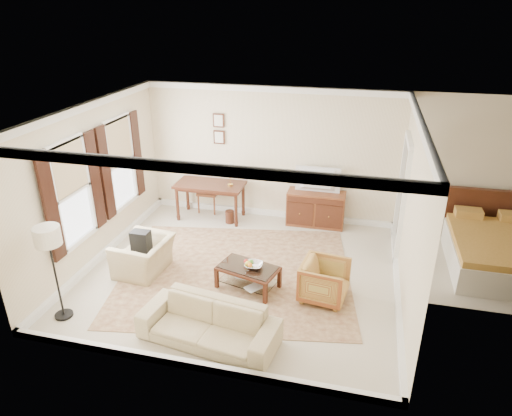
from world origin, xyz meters
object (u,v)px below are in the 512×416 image
at_px(writing_desk, 210,188).
at_px(sideboard, 316,209).
at_px(coffee_table, 248,272).
at_px(sofa, 208,318).
at_px(striped_armchair, 325,279).
at_px(club_armchair, 143,251).
at_px(tv, 318,173).

distance_m(writing_desk, sideboard, 2.35).
xyz_separation_m(coffee_table, sofa, (-0.21, -1.41, 0.07)).
height_order(coffee_table, striped_armchair, striped_armchair).
bearing_deg(coffee_table, sideboard, 73.41).
height_order(writing_desk, coffee_table, writing_desk).
bearing_deg(club_armchair, coffee_table, 92.83).
bearing_deg(tv, sofa, 76.11).
height_order(writing_desk, striped_armchair, writing_desk).
bearing_deg(club_armchair, writing_desk, 174.71).
distance_m(striped_armchair, club_armchair, 3.22).
relative_size(sideboard, club_armchair, 1.25).
relative_size(coffee_table, club_armchair, 1.13).
height_order(writing_desk, sofa, writing_desk).
xyz_separation_m(sideboard, striped_armchair, (0.47, -2.70, -0.01)).
xyz_separation_m(sideboard, tv, (0.00, -0.02, 0.83)).
bearing_deg(writing_desk, tv, 4.67).
relative_size(tv, sofa, 0.46).
bearing_deg(club_armchair, sofa, 54.24).
relative_size(coffee_table, striped_armchair, 1.49).
bearing_deg(coffee_table, club_armchair, 178.11).
bearing_deg(sofa, coffee_table, 90.38).
xyz_separation_m(writing_desk, club_armchair, (-0.43, -2.43, -0.28)).
xyz_separation_m(tv, sofa, (-1.01, -4.10, -0.82)).
xyz_separation_m(writing_desk, coffee_table, (1.51, -2.49, -0.39)).
relative_size(writing_desk, striped_armchair, 2.03).
bearing_deg(coffee_table, sofa, -98.37).
bearing_deg(striped_armchair, club_armchair, 96.80).
bearing_deg(club_armchair, tv, 138.35).
bearing_deg(coffee_table, writing_desk, 121.24).
bearing_deg(striped_armchair, sofa, 141.52).
xyz_separation_m(tv, coffee_table, (-0.81, -2.68, -0.89)).
height_order(sideboard, sofa, sofa).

